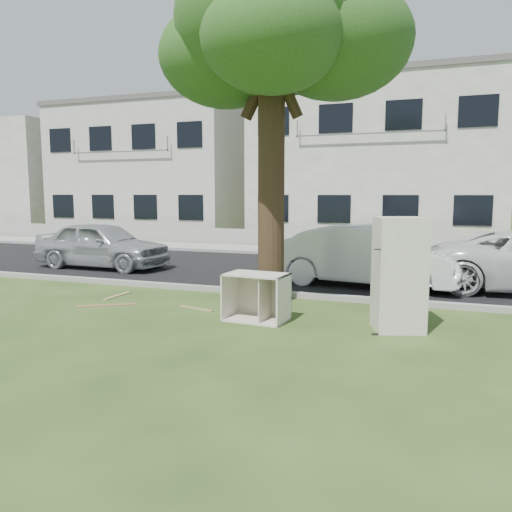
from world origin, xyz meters
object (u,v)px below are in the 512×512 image
(fridge, at_px, (399,274))
(car_left, at_px, (102,245))
(cabinet, at_px, (256,297))
(car_center, at_px, (365,256))

(fridge, bearing_deg, car_left, 136.52)
(fridge, bearing_deg, cabinet, 166.36)
(car_left, bearing_deg, car_center, -90.59)
(car_left, bearing_deg, fridge, -113.09)
(fridge, height_order, car_center, fridge)
(cabinet, height_order, car_center, car_center)
(cabinet, distance_m, car_left, 7.87)
(fridge, height_order, car_left, fridge)
(cabinet, xyz_separation_m, car_center, (1.37, 4.04, 0.32))
(cabinet, relative_size, car_center, 0.24)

